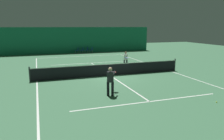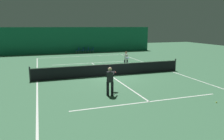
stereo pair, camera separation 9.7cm
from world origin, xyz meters
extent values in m
plane|color=#3D704C|center=(0.00, 0.00, 0.00)|extent=(60.00, 60.00, 0.00)
cube|color=#196B4C|center=(0.00, 15.82, 1.85)|extent=(23.00, 0.12, 3.71)
cube|color=white|center=(0.00, 11.90, 0.00)|extent=(11.00, 0.10, 0.00)
cube|color=white|center=(0.00, 6.40, 0.00)|extent=(8.25, 0.10, 0.00)
cube|color=white|center=(0.00, -6.40, 0.00)|extent=(8.25, 0.10, 0.00)
cube|color=white|center=(-5.50, 0.00, 0.00)|extent=(0.10, 23.80, 0.00)
cube|color=white|center=(5.50, 0.00, 0.00)|extent=(0.10, 23.80, 0.00)
cube|color=white|center=(0.00, 0.00, 0.00)|extent=(0.10, 12.80, 0.00)
cube|color=black|center=(0.00, 0.00, 0.47)|extent=(11.90, 0.02, 0.95)
cube|color=white|center=(0.00, 0.00, 0.92)|extent=(11.90, 0.02, 0.05)
cylinder|color=#333338|center=(-5.95, 0.00, 0.53)|extent=(0.10, 0.10, 1.07)
cylinder|color=#333338|center=(5.95, 0.00, 0.53)|extent=(0.10, 0.10, 1.07)
cylinder|color=black|center=(-1.71, -4.72, 0.40)|extent=(0.21, 0.21, 0.80)
cylinder|color=black|center=(-1.49, -4.84, 0.40)|extent=(0.21, 0.21, 0.80)
cylinder|color=#232328|center=(-1.60, -4.78, 1.08)|extent=(0.51, 0.51, 0.58)
sphere|color=#DBAD89|center=(-1.60, -4.78, 1.52)|extent=(0.22, 0.22, 0.22)
cylinder|color=#232328|center=(-1.60, -4.48, 1.22)|extent=(0.35, 0.52, 0.23)
cylinder|color=#232328|center=(-1.35, -4.63, 1.22)|extent=(0.35, 0.52, 0.23)
cylinder|color=black|center=(-1.27, -4.19, 1.15)|extent=(0.18, 0.28, 0.03)
torus|color=red|center=(-1.12, -3.93, 1.15)|extent=(0.45, 0.45, 0.03)
cylinder|color=silver|center=(-1.12, -3.93, 1.15)|extent=(0.38, 0.38, 0.00)
cylinder|color=#2D2D38|center=(2.58, 2.78, 0.37)|extent=(0.18, 0.18, 0.74)
cylinder|color=#2D2D38|center=(2.35, 2.85, 0.37)|extent=(0.18, 0.18, 0.74)
cylinder|color=white|center=(2.47, 2.82, 1.01)|extent=(0.43, 0.43, 0.54)
sphere|color=#936B4C|center=(2.47, 2.82, 1.41)|extent=(0.21, 0.21, 0.21)
cylinder|color=white|center=(2.53, 2.54, 1.13)|extent=(0.23, 0.52, 0.22)
cylinder|color=white|center=(2.26, 2.62, 1.13)|extent=(0.23, 0.52, 0.22)
cylinder|color=black|center=(2.29, 2.20, 1.07)|extent=(0.11, 0.30, 0.03)
torus|color=#1951B2|center=(2.20, 1.91, 1.07)|extent=(0.41, 0.41, 0.03)
cylinder|color=silver|center=(2.20, 1.91, 1.07)|extent=(0.34, 0.34, 0.00)
cylinder|color=#99999E|center=(-0.16, 15.46, 0.20)|extent=(0.03, 0.03, 0.39)
cylinder|color=#99999E|center=(-0.16, 15.08, 0.20)|extent=(0.03, 0.03, 0.39)
cylinder|color=#99999E|center=(0.22, 15.46, 0.20)|extent=(0.03, 0.03, 0.39)
cylinder|color=#99999E|center=(0.22, 15.08, 0.20)|extent=(0.03, 0.03, 0.39)
cube|color=#19479E|center=(0.03, 15.27, 0.41)|extent=(0.44, 0.44, 0.05)
cube|color=#19479E|center=(0.23, 15.27, 0.64)|extent=(0.04, 0.44, 0.40)
cylinder|color=#99999E|center=(0.54, 15.46, 0.20)|extent=(0.03, 0.03, 0.39)
cylinder|color=#99999E|center=(0.54, 15.08, 0.20)|extent=(0.03, 0.03, 0.39)
cylinder|color=#99999E|center=(0.92, 15.46, 0.20)|extent=(0.03, 0.03, 0.39)
cylinder|color=#99999E|center=(0.92, 15.08, 0.20)|extent=(0.03, 0.03, 0.39)
cube|color=#19479E|center=(0.73, 15.27, 0.41)|extent=(0.44, 0.44, 0.05)
cube|color=#19479E|center=(0.93, 15.27, 0.64)|extent=(0.04, 0.44, 0.40)
cylinder|color=#99999E|center=(1.24, 15.46, 0.20)|extent=(0.03, 0.03, 0.39)
cylinder|color=#99999E|center=(1.24, 15.08, 0.20)|extent=(0.03, 0.03, 0.39)
cylinder|color=#99999E|center=(1.62, 15.46, 0.20)|extent=(0.03, 0.03, 0.39)
cylinder|color=#99999E|center=(1.62, 15.08, 0.20)|extent=(0.03, 0.03, 0.39)
cube|color=#19479E|center=(1.43, 15.27, 0.41)|extent=(0.44, 0.44, 0.05)
cube|color=#19479E|center=(1.63, 15.27, 0.64)|extent=(0.04, 0.44, 0.40)
cylinder|color=#99999E|center=(1.94, 15.46, 0.20)|extent=(0.03, 0.03, 0.39)
cylinder|color=#99999E|center=(1.94, 15.08, 0.20)|extent=(0.03, 0.03, 0.39)
cylinder|color=#99999E|center=(2.32, 15.46, 0.20)|extent=(0.03, 0.03, 0.39)
cylinder|color=#99999E|center=(2.32, 15.08, 0.20)|extent=(0.03, 0.03, 0.39)
cube|color=#19479E|center=(2.13, 15.27, 0.41)|extent=(0.44, 0.44, 0.05)
cube|color=#19479E|center=(2.33, 15.27, 0.64)|extent=(0.04, 0.44, 0.40)
sphere|color=#D1DB33|center=(3.16, -7.66, 0.03)|extent=(0.07, 0.07, 0.07)
camera|label=1|loc=(-5.35, -15.94, 3.84)|focal=35.00mm
camera|label=2|loc=(-5.26, -15.97, 3.84)|focal=35.00mm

